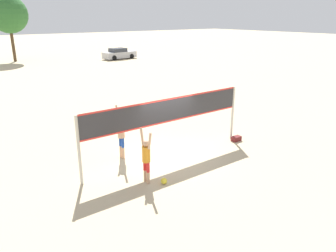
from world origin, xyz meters
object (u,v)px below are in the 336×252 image
object	(u,v)px
volleyball_net	(168,115)
player_blocker	(121,131)
tree_left_cluster	(9,14)
player_spiker	(146,156)
volleyball	(164,181)
parked_car_near	(119,54)
gear_bag	(236,139)

from	to	relation	value
volleyball_net	player_blocker	xyz separation A→B (m)	(-1.52, 1.13, -0.69)
volleyball_net	tree_left_cluster	size ratio (longest dim) A/B	0.95
player_spiker	volleyball	world-z (taller)	player_spiker
volleyball_net	player_blocker	size ratio (longest dim) A/B	3.47
parked_car_near	tree_left_cluster	xyz separation A→B (m)	(-11.95, 5.61, 5.04)
volleyball	tree_left_cluster	xyz separation A→B (m)	(3.52, 37.33, 5.58)
player_blocker	gear_bag	xyz separation A→B (m)	(5.23, -1.49, -1.04)
player_spiker	gear_bag	distance (m)	5.70
player_spiker	player_blocker	bearing A→B (deg)	-8.06
volleyball_net	player_spiker	xyz separation A→B (m)	(-1.85, -1.25, -0.82)
volleyball_net	parked_car_near	distance (m)	33.17
player_blocker	parked_car_near	bearing A→B (deg)	151.72
gear_bag	player_blocker	bearing A→B (deg)	164.09
player_blocker	gear_bag	size ratio (longest dim) A/B	4.77
parked_car_near	player_spiker	bearing A→B (deg)	-122.50
volleyball_net	tree_left_cluster	distance (m)	35.90
player_blocker	gear_bag	distance (m)	5.53
volleyball_net	player_spiker	bearing A→B (deg)	-146.07
player_spiker	player_blocker	xyz separation A→B (m)	(0.34, 2.37, 0.13)
gear_bag	parked_car_near	bearing A→B (deg)	71.23
volleyball_net	parked_car_near	world-z (taller)	volleyball_net
player_blocker	gear_bag	bearing A→B (deg)	74.09
player_spiker	tree_left_cluster	distance (m)	37.39
player_spiker	parked_car_near	world-z (taller)	player_spiker
player_spiker	volleyball	bearing A→B (deg)	-137.16
player_spiker	gear_bag	xyz separation A→B (m)	(5.56, 0.89, -0.91)
volleyball	tree_left_cluster	bearing A→B (deg)	84.62
volleyball	parked_car_near	bearing A→B (deg)	64.01
gear_bag	parked_car_near	world-z (taller)	parked_car_near
volleyball_net	parked_car_near	bearing A→B (deg)	64.95
tree_left_cluster	player_blocker	bearing A→B (deg)	-95.96
player_blocker	player_spiker	bearing A→B (deg)	-8.06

